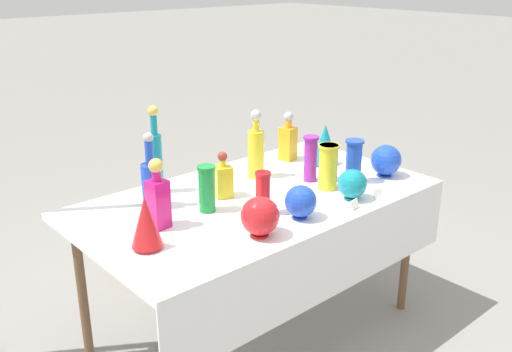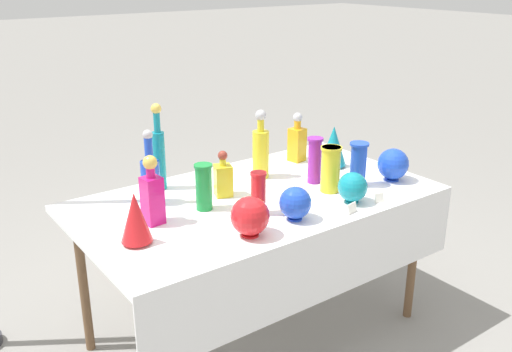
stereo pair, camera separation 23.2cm
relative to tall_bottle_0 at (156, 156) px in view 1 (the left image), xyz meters
The scene contains 22 objects.
ground_plane 1.06m from the tall_bottle_0, 47.57° to the right, with size 40.00×40.00×0.00m, color gray.
display_table 0.56m from the tall_bottle_0, 50.46° to the right, with size 1.69×0.94×0.76m.
tall_bottle_0 is the anchor object (origin of this frame).
tall_bottle_1 0.52m from the tall_bottle_0, 17.73° to the right, with size 0.08×0.08×0.35m.
tall_bottle_2 0.19m from the tall_bottle_0, 129.58° to the right, with size 0.09×0.09×0.35m.
square_decanter_0 0.34m from the tall_bottle_0, 52.11° to the right, with size 0.10×0.10×0.22m.
square_decanter_1 0.82m from the tall_bottle_0, ahead, with size 0.09×0.09×0.28m.
square_decanter_2 0.40m from the tall_bottle_0, 121.23° to the right, with size 0.08×0.08×0.30m.
slender_vase_0 0.57m from the tall_bottle_0, 68.52° to the right, with size 0.07×0.07×0.19m.
slender_vase_1 0.97m from the tall_bottle_0, 33.54° to the right, with size 0.09×0.09×0.22m.
slender_vase_2 0.82m from the tall_bottle_0, 38.40° to the right, with size 0.10×0.10×0.22m.
slender_vase_3 0.76m from the tall_bottle_0, 29.68° to the right, with size 0.08×0.08×0.23m.
slender_vase_4 0.35m from the tall_bottle_0, 82.95° to the right, with size 0.08×0.08×0.21m.
fluted_vase_0 0.94m from the tall_bottle_0, 15.61° to the right, with size 0.14×0.14×0.22m.
fluted_vase_1 0.59m from the tall_bottle_0, 125.99° to the right, with size 0.12×0.12×0.21m.
round_bowl_0 0.93m from the tall_bottle_0, 46.92° to the right, with size 0.14×0.14×0.15m.
round_bowl_1 0.69m from the tall_bottle_0, 85.67° to the right, with size 0.16×0.16×0.17m.
round_bowl_2 1.17m from the tall_bottle_0, 30.33° to the right, with size 0.16×0.16×0.17m.
round_bowl_3 0.74m from the tall_bottle_0, 65.90° to the right, with size 0.14×0.14×0.15m.
price_tag_left 1.06m from the tall_bottle_0, 45.40° to the right, with size 0.05×0.01×0.04m, color white.
price_tag_center 0.95m from the tall_bottle_0, 54.25° to the right, with size 0.06×0.01×0.04m, color white.
cardboard_box_behind_left 1.01m from the tall_bottle_0, 60.85° to the left, with size 0.49×0.40×0.48m.
Camera 1 is at (-1.65, -1.88, 1.78)m, focal length 40.00 mm.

